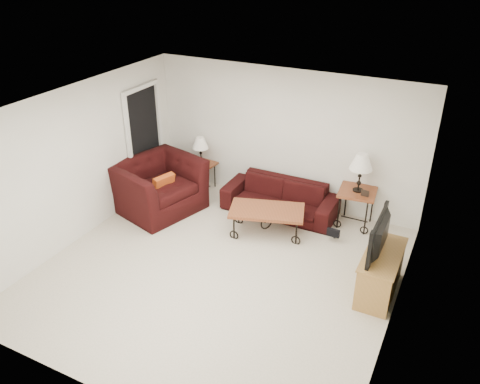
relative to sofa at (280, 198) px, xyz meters
name	(u,v)px	position (x,y,z in m)	size (l,w,h in m)	color
ground	(219,270)	(-0.14, -2.02, -0.30)	(5.00, 5.00, 0.00)	beige
wall_back	(285,138)	(-0.14, 0.48, 0.95)	(5.00, 0.02, 2.50)	white
wall_front	(93,306)	(-0.14, -4.52, 0.95)	(5.00, 0.02, 2.50)	white
wall_left	(79,164)	(-2.64, -2.02, 0.95)	(0.02, 5.00, 2.50)	white
wall_right	(404,242)	(2.36, -2.02, 0.95)	(0.02, 5.00, 2.50)	white
ceiling	(215,110)	(-0.14, -2.02, 2.20)	(5.00, 5.00, 0.00)	white
doorway	(145,143)	(-2.61, -0.37, 0.72)	(0.08, 0.94, 2.04)	black
sofa	(280,198)	(0.00, 0.00, 0.00)	(2.04, 0.80, 0.59)	black
side_table_left	(202,176)	(-1.73, 0.18, -0.03)	(0.50, 0.50, 0.54)	brown
side_table_right	(356,208)	(1.32, 0.18, 0.03)	(0.61, 0.61, 0.66)	brown
lamp_left	(201,151)	(-1.73, 0.18, 0.52)	(0.31, 0.31, 0.54)	black
lamp_right	(360,173)	(1.32, 0.18, 0.70)	(0.38, 0.38, 0.66)	black
photo_frame_left	(190,163)	(-1.88, 0.03, 0.29)	(0.11, 0.01, 0.09)	black
photo_frame_right	(365,193)	(1.47, 0.03, 0.42)	(0.13, 0.02, 0.11)	black
coffee_table	(267,221)	(0.07, -0.75, -0.07)	(1.21, 0.66, 0.46)	brown
armchair	(158,186)	(-2.01, -0.86, 0.17)	(1.43, 1.25, 0.93)	black
throw_pillow	(163,186)	(-1.86, -0.91, 0.22)	(0.42, 0.11, 0.42)	#C15918
tv_stand	(380,273)	(2.09, -1.45, 0.03)	(0.45, 1.07, 0.64)	#B27842
television	(385,236)	(2.07, -1.45, 0.62)	(0.96, 0.13, 0.55)	black
backpack	(336,228)	(1.15, -0.39, -0.09)	(0.32, 0.25, 0.42)	black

